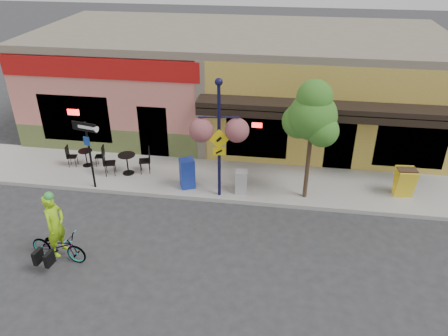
{
  "coord_description": "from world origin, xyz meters",
  "views": [
    {
      "loc": [
        2.23,
        -12.2,
        8.45
      ],
      "look_at": [
        0.34,
        0.5,
        1.4
      ],
      "focal_mm": 35.0,
      "sensor_mm": 36.0,
      "label": 1
    }
  ],
  "objects_px": {
    "bicycle": "(58,246)",
    "newspaper_box_grey": "(241,182)",
    "lamp_post": "(219,140)",
    "cyclist_rider": "(57,232)",
    "newspaper_box_blue": "(187,173)",
    "street_tree": "(310,141)",
    "building": "(239,80)",
    "one_way_sign": "(90,156)"
  },
  "relations": [
    {
      "from": "cyclist_rider",
      "to": "building",
      "type": "bearing_deg",
      "value": -12.61
    },
    {
      "from": "building",
      "to": "newspaper_box_blue",
      "type": "relative_size",
      "value": 16.28
    },
    {
      "from": "newspaper_box_blue",
      "to": "street_tree",
      "type": "height_order",
      "value": "street_tree"
    },
    {
      "from": "building",
      "to": "cyclist_rider",
      "type": "xyz_separation_m",
      "value": [
        -3.89,
        -10.6,
        -1.29
      ]
    },
    {
      "from": "bicycle",
      "to": "newspaper_box_blue",
      "type": "bearing_deg",
      "value": -26.16
    },
    {
      "from": "lamp_post",
      "to": "newspaper_box_blue",
      "type": "height_order",
      "value": "lamp_post"
    },
    {
      "from": "bicycle",
      "to": "newspaper_box_grey",
      "type": "distance_m",
      "value": 6.36
    },
    {
      "from": "building",
      "to": "lamp_post",
      "type": "xyz_separation_m",
      "value": [
        0.13,
        -6.71,
        0.03
      ]
    },
    {
      "from": "building",
      "to": "one_way_sign",
      "type": "distance_m",
      "value": 8.21
    },
    {
      "from": "newspaper_box_blue",
      "to": "newspaper_box_grey",
      "type": "height_order",
      "value": "newspaper_box_blue"
    },
    {
      "from": "street_tree",
      "to": "cyclist_rider",
      "type": "bearing_deg",
      "value": -148.95
    },
    {
      "from": "bicycle",
      "to": "one_way_sign",
      "type": "distance_m",
      "value": 3.91
    },
    {
      "from": "lamp_post",
      "to": "newspaper_box_grey",
      "type": "xyz_separation_m",
      "value": [
        0.74,
        0.27,
        -1.7
      ]
    },
    {
      "from": "cyclist_rider",
      "to": "newspaper_box_blue",
      "type": "xyz_separation_m",
      "value": [
        2.79,
        4.26,
        -0.25
      ]
    },
    {
      "from": "bicycle",
      "to": "newspaper_box_grey",
      "type": "bearing_deg",
      "value": -41.64
    },
    {
      "from": "lamp_post",
      "to": "one_way_sign",
      "type": "xyz_separation_m",
      "value": [
        -4.59,
        -0.14,
        -0.85
      ]
    },
    {
      "from": "lamp_post",
      "to": "newspaper_box_grey",
      "type": "relative_size",
      "value": 4.92
    },
    {
      "from": "newspaper_box_grey",
      "to": "newspaper_box_blue",
      "type": "bearing_deg",
      "value": 173.56
    },
    {
      "from": "lamp_post",
      "to": "newspaper_box_grey",
      "type": "distance_m",
      "value": 1.87
    },
    {
      "from": "cyclist_rider",
      "to": "lamp_post",
      "type": "bearing_deg",
      "value": -38.41
    },
    {
      "from": "one_way_sign",
      "to": "newspaper_box_blue",
      "type": "relative_size",
      "value": 2.29
    },
    {
      "from": "newspaper_box_grey",
      "to": "street_tree",
      "type": "height_order",
      "value": "street_tree"
    },
    {
      "from": "bicycle",
      "to": "street_tree",
      "type": "xyz_separation_m",
      "value": [
        7.07,
        4.22,
        1.84
      ]
    },
    {
      "from": "bicycle",
      "to": "building",
      "type": "bearing_deg",
      "value": -12.85
    },
    {
      "from": "street_tree",
      "to": "building",
      "type": "bearing_deg",
      "value": 116.09
    },
    {
      "from": "bicycle",
      "to": "one_way_sign",
      "type": "height_order",
      "value": "one_way_sign"
    },
    {
      "from": "lamp_post",
      "to": "cyclist_rider",
      "type": "bearing_deg",
      "value": -143.7
    },
    {
      "from": "building",
      "to": "street_tree",
      "type": "height_order",
      "value": "building"
    },
    {
      "from": "building",
      "to": "lamp_post",
      "type": "relative_size",
      "value": 4.27
    },
    {
      "from": "cyclist_rider",
      "to": "newspaper_box_grey",
      "type": "distance_m",
      "value": 6.33
    },
    {
      "from": "cyclist_rider",
      "to": "street_tree",
      "type": "xyz_separation_m",
      "value": [
        7.02,
        4.22,
        1.34
      ]
    },
    {
      "from": "cyclist_rider",
      "to": "newspaper_box_blue",
      "type": "relative_size",
      "value": 1.71
    },
    {
      "from": "one_way_sign",
      "to": "newspaper_box_grey",
      "type": "bearing_deg",
      "value": 16.74
    },
    {
      "from": "cyclist_rider",
      "to": "street_tree",
      "type": "distance_m",
      "value": 8.3
    },
    {
      "from": "building",
      "to": "cyclist_rider",
      "type": "height_order",
      "value": "building"
    },
    {
      "from": "lamp_post",
      "to": "newspaper_box_blue",
      "type": "relative_size",
      "value": 3.82
    },
    {
      "from": "lamp_post",
      "to": "newspaper_box_grey",
      "type": "height_order",
      "value": "lamp_post"
    },
    {
      "from": "newspaper_box_blue",
      "to": "lamp_post",
      "type": "bearing_deg",
      "value": -41.33
    },
    {
      "from": "street_tree",
      "to": "newspaper_box_blue",
      "type": "bearing_deg",
      "value": 179.54
    },
    {
      "from": "one_way_sign",
      "to": "street_tree",
      "type": "bearing_deg",
      "value": 15.95
    },
    {
      "from": "building",
      "to": "bicycle",
      "type": "distance_m",
      "value": 11.45
    },
    {
      "from": "cyclist_rider",
      "to": "one_way_sign",
      "type": "height_order",
      "value": "one_way_sign"
    }
  ]
}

